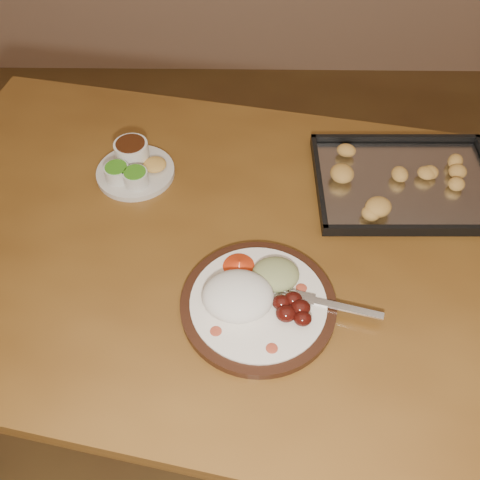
{
  "coord_description": "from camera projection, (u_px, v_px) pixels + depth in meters",
  "views": [
    {
      "loc": [
        -0.17,
        -0.48,
        1.6
      ],
      "look_at": [
        -0.18,
        0.2,
        0.77
      ],
      "focal_mm": 40.0,
      "sensor_mm": 36.0,
      "label": 1
    }
  ],
  "objects": [
    {
      "name": "dinner_plate",
      "position": [
        255.0,
        299.0,
        0.98
      ],
      "size": [
        0.37,
        0.29,
        0.07
      ],
      "rotation": [
        0.0,
        0.0,
        -0.16
      ],
      "color": "black",
      "rests_on": "dining_table"
    },
    {
      "name": "baking_tray",
      "position": [
        406.0,
        182.0,
        1.19
      ],
      "size": [
        0.4,
        0.3,
        0.04
      ],
      "rotation": [
        0.0,
        0.0,
        0.01
      ],
      "color": "black",
      "rests_on": "dining_table"
    },
    {
      "name": "ground",
      "position": [
        300.0,
        465.0,
        1.54
      ],
      "size": [
        4.0,
        4.0,
        0.0
      ],
      "primitive_type": "plane",
      "color": "brown",
      "rests_on": "ground"
    },
    {
      "name": "dining_table",
      "position": [
        247.0,
        272.0,
        1.17
      ],
      "size": [
        1.65,
        1.17,
        0.75
      ],
      "rotation": [
        0.0,
        0.0,
        -0.2
      ],
      "color": "brown",
      "rests_on": "ground"
    },
    {
      "name": "condiment_saucer",
      "position": [
        133.0,
        166.0,
        1.21
      ],
      "size": [
        0.18,
        0.18,
        0.06
      ],
      "rotation": [
        0.0,
        0.0,
        -0.03
      ],
      "color": "beige",
      "rests_on": "dining_table"
    }
  ]
}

